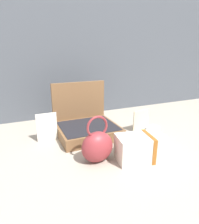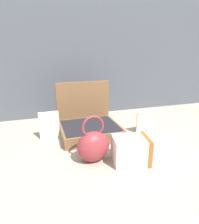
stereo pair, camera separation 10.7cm
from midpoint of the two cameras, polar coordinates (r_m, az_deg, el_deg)
name	(u,v)px [view 2 (the right image)]	position (r m, az deg, el deg)	size (l,w,h in m)	color
ground_plane	(102,141)	(1.17, 3.47, -8.57)	(6.00, 6.00, 0.00)	#9E9384
back_wall	(78,25)	(1.62, -4.10, 24.07)	(3.20, 0.06, 1.40)	#474C54
open_suitcase	(88,123)	(1.26, -0.90, -3.33)	(0.36, 0.34, 0.32)	brown
teal_pouch_handbag	(93,146)	(0.94, 1.45, -9.89)	(0.16, 0.12, 0.23)	maroon
cream_toiletry_bag	(138,150)	(0.98, 14.34, -10.63)	(0.25, 0.17, 0.13)	silver
coffee_mug	(153,137)	(1.15, 17.89, -7.13)	(0.13, 0.09, 0.10)	white
info_card_left	(49,125)	(1.20, -11.99, -3.80)	(0.12, 0.01, 0.17)	silver
poster_card_right	(145,122)	(1.31, 15.44, -2.82)	(0.13, 0.01, 0.14)	beige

